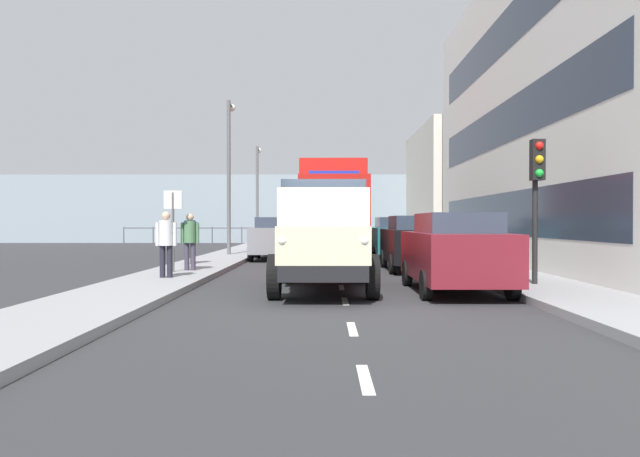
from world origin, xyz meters
name	(u,v)px	position (x,y,z in m)	size (l,w,h in m)	color
ground_plane	(336,265)	(0.00, -9.63, 0.00)	(80.00, 80.00, 0.00)	#2D2D30
sidewalk_left	(462,263)	(-4.46, -9.63, 0.07)	(2.16, 39.38, 0.15)	gray
sidewalk_right	(210,263)	(4.46, -9.63, 0.07)	(2.16, 39.38, 0.15)	gray
road_centreline_markings	(336,266)	(0.00, -9.09, 0.00)	(0.12, 35.48, 0.01)	silver
building_terrace	(618,112)	(-9.40, -8.63, 5.21)	(7.77, 19.80, 10.43)	silver
building_far_block	(479,188)	(-9.42, -26.55, 3.71)	(7.76, 10.94, 7.42)	beige
sea_horizon	(330,209)	(0.00, -32.32, 2.50)	(80.00, 0.80, 5.00)	#84939E
seawall_railing	(330,231)	(0.00, -28.72, 0.92)	(28.08, 0.08, 1.20)	#4C5156
truck_vintage_cream	(323,238)	(0.42, -1.74, 1.18)	(2.17, 5.64, 2.43)	black
lorry_cargo_red	(333,208)	(0.07, -12.20, 2.08)	(2.58, 8.20, 3.87)	red
car_maroon_kerbside_near	(455,251)	(-2.43, -1.65, 0.90)	(1.87, 4.26, 1.72)	maroon
car_black_kerbside_1	(415,242)	(-2.43, -7.36, 0.90)	(1.86, 4.12, 1.72)	black
car_teal_kerbside_2	(393,238)	(-2.43, -13.04, 0.89)	(1.76, 4.11, 1.72)	#1E6670
car_grey_oppositeside_0	(275,238)	(2.43, -12.86, 0.89)	(1.82, 4.03, 1.72)	slate
car_navy_oppositeside_1	(283,235)	(2.43, -17.95, 0.90)	(1.84, 4.64, 1.72)	navy
car_silver_oppositeside_2	(290,233)	(2.43, -23.88, 0.90)	(1.92, 4.16, 1.72)	#B7BABF
pedestrian_couple_b	(166,239)	(4.33, -3.46, 1.11)	(0.53, 0.34, 1.64)	black
pedestrian_strolling	(190,237)	(4.25, -5.68, 1.10)	(0.53, 0.34, 1.62)	#383342
pedestrian_by_lamp	(190,234)	(4.84, -8.22, 1.12)	(0.53, 0.34, 1.66)	black
traffic_light_near	(537,179)	(-4.30, -1.93, 2.47)	(0.28, 0.41, 3.20)	black
lamp_post_promenade	(229,163)	(4.49, -14.19, 4.06)	(0.32, 1.14, 6.58)	#59595B
lamp_post_far	(258,186)	(4.35, -23.65, 3.67)	(0.32, 1.14, 5.84)	#59595B
street_sign	(173,216)	(4.60, -5.15, 1.68)	(0.50, 0.07, 2.25)	#4C4C4C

